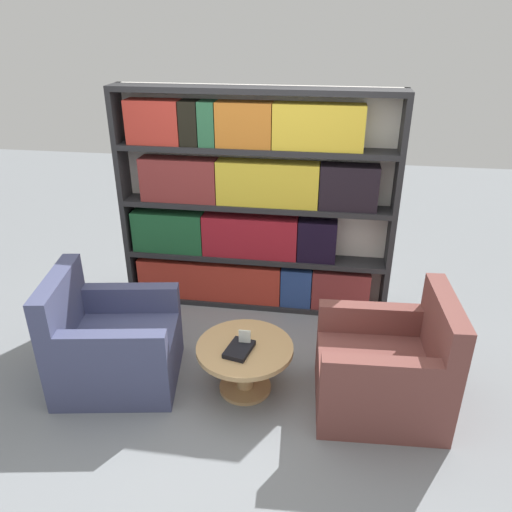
{
  "coord_description": "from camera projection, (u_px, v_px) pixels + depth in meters",
  "views": [
    {
      "loc": [
        0.67,
        -3.0,
        2.71
      ],
      "look_at": [
        0.12,
        0.67,
        0.9
      ],
      "focal_mm": 35.0,
      "sensor_mm": 36.0,
      "label": 1
    }
  ],
  "objects": [
    {
      "name": "stray_book",
      "position": [
        239.0,
        349.0,
        3.76
      ],
      "size": [
        0.23,
        0.29,
        0.04
      ],
      "color": "black",
      "rests_on": "coffee_table"
    },
    {
      "name": "armchair_left",
      "position": [
        112.0,
        346.0,
        3.97
      ],
      "size": [
        1.04,
        0.94,
        0.95
      ],
      "rotation": [
        0.0,
        0.0,
        1.74
      ],
      "color": "#42476B",
      "rests_on": "ground_plane"
    },
    {
      "name": "ground_plane",
      "position": [
        229.0,
        394.0,
        3.94
      ],
      "size": [
        14.0,
        14.0,
        0.0
      ],
      "primitive_type": "plane",
      "color": "gray"
    },
    {
      "name": "coffee_table",
      "position": [
        245.0,
        358.0,
        3.87
      ],
      "size": [
        0.75,
        0.75,
        0.41
      ],
      "color": "tan",
      "rests_on": "ground_plane"
    },
    {
      "name": "armchair_right",
      "position": [
        386.0,
        371.0,
        3.69
      ],
      "size": [
        0.97,
        0.85,
        0.95
      ],
      "rotation": [
        0.0,
        0.0,
        -1.51
      ],
      "color": "brown",
      "rests_on": "ground_plane"
    },
    {
      "name": "table_sign",
      "position": [
        245.0,
        340.0,
        3.79
      ],
      "size": [
        0.09,
        0.06,
        0.14
      ],
      "color": "black",
      "rests_on": "coffee_table"
    },
    {
      "name": "bookshelf",
      "position": [
        251.0,
        208.0,
        4.75
      ],
      "size": [
        2.6,
        0.3,
        2.15
      ],
      "color": "silver",
      "rests_on": "ground_plane"
    }
  ]
}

